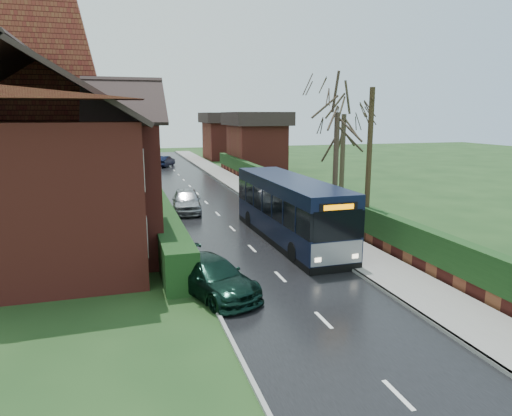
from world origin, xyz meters
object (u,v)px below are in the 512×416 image
object	(u,v)px
car_silver	(186,201)
telegraph_pole	(369,166)
bus	(289,210)
car_green	(211,276)
bus_stop_sign	(319,204)
brick_house	(52,156)

from	to	relation	value
car_silver	telegraph_pole	xyz separation A→B (m)	(7.52, -9.71, 3.04)
bus	car_green	size ratio (longest dim) A/B	2.32
bus	car_silver	bearing A→B (deg)	114.67
car_green	telegraph_pole	bearing A→B (deg)	5.52
car_silver	bus_stop_sign	size ratio (longest dim) A/B	1.75
bus_stop_sign	car_green	bearing A→B (deg)	-125.62
brick_house	telegraph_pole	world-z (taller)	brick_house
bus	telegraph_pole	distance (m)	4.40
brick_house	car_green	distance (m)	10.32
brick_house	car_green	world-z (taller)	brick_house
bus	car_silver	distance (m)	9.28
telegraph_pole	bus_stop_sign	bearing A→B (deg)	153.74
car_green	telegraph_pole	size ratio (longest dim) A/B	0.60
telegraph_pole	car_silver	bearing A→B (deg)	147.66
bus	telegraph_pole	size ratio (longest dim) A/B	1.39
brick_house	bus	xyz separation A→B (m)	(10.93, -1.89, -2.81)
brick_house	car_silver	xyz separation A→B (m)	(6.94, 6.45, -3.61)
car_green	telegraph_pole	world-z (taller)	telegraph_pole
bus	car_silver	world-z (taller)	bus
brick_house	car_silver	world-z (taller)	brick_house
brick_house	bus_stop_sign	distance (m)	13.10
car_silver	telegraph_pole	distance (m)	12.65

